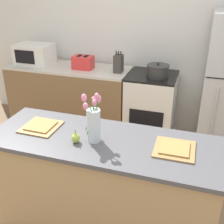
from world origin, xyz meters
The scene contains 13 objects.
ground_plane centered at (0.00, 0.00, 0.00)m, with size 10.00×10.00×0.00m, color brown.
back_wall centered at (0.00, 2.00, 1.35)m, with size 5.20×0.08×2.70m.
kitchen_island centered at (0.00, 0.00, 0.45)m, with size 1.80×0.66×0.89m.
back_counter centered at (-1.06, 1.60, 0.46)m, with size 1.68×0.60×0.92m.
stove_range centered at (0.10, 1.60, 0.46)m, with size 0.60×0.61×0.92m.
flower_vase centered at (-0.05, -0.03, 1.05)m, with size 0.14×0.15×0.39m.
pear_figurine centered at (-0.17, -0.10, 0.93)m, with size 0.07×0.07×0.11m.
plate_setting_left centered at (-0.55, 0.03, 0.90)m, with size 0.29×0.29×0.02m.
plate_setting_right centered at (0.55, 0.03, 0.90)m, with size 0.29×0.29×0.02m.
toaster centered at (-0.82, 1.58, 1.00)m, with size 0.28×0.18×0.17m.
cooking_pot centered at (0.17, 1.55, 0.99)m, with size 0.27×0.27×0.17m.
microwave centered at (-1.55, 1.60, 1.05)m, with size 0.48×0.37×0.27m.
knife_block centered at (-0.34, 1.58, 1.03)m, with size 0.10×0.14×0.27m.
Camera 1 is at (0.63, -1.73, 2.02)m, focal length 45.00 mm.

